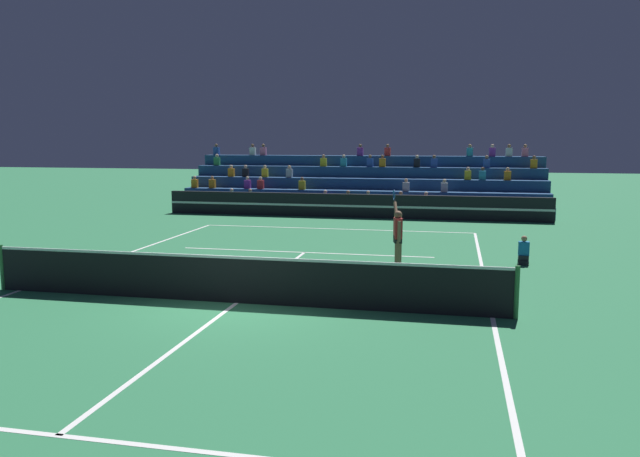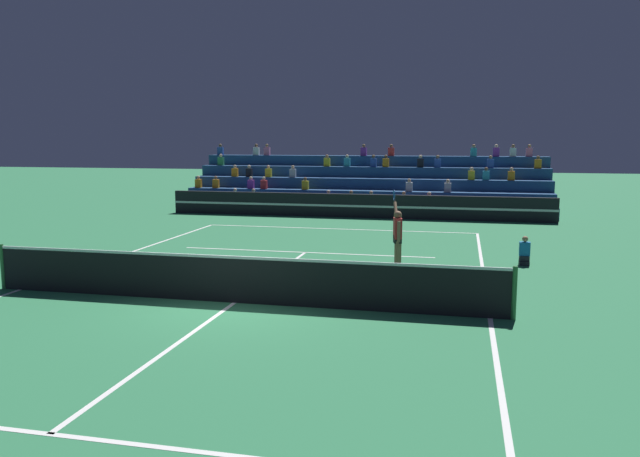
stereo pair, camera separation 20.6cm
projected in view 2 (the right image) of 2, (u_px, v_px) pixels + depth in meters
name	position (u px, v px, depth m)	size (l,w,h in m)	color
ground_plane	(235.00, 303.00, 13.87)	(120.00, 120.00, 0.00)	#2D7A4C
court_lines	(235.00, 303.00, 13.87)	(11.10, 23.90, 0.01)	white
tennis_net	(234.00, 279.00, 13.80)	(12.00, 0.10, 1.10)	#2D6B38
sponsor_banner_wall	(355.00, 206.00, 29.05)	(18.00, 0.26, 1.10)	black
bleacher_stand	(367.00, 190.00, 32.66)	(18.32, 4.75, 3.38)	navy
ball_kid_courtside	(524.00, 254.00, 18.04)	(0.30, 0.36, 0.84)	black
tennis_player	(397.00, 238.00, 16.83)	(0.40, 1.34, 2.27)	brown
tennis_ball	(383.00, 285.00, 15.46)	(0.07, 0.07, 0.07)	#C6DB33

